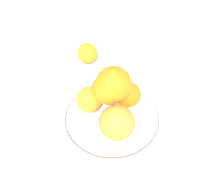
% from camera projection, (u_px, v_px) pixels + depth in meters
% --- Properties ---
extents(ground_plane, '(4.00, 4.00, 0.00)m').
position_uv_depth(ground_plane, '(112.00, 122.00, 0.58)').
color(ground_plane, white).
extents(fruit_bowl, '(0.27, 0.27, 0.04)m').
position_uv_depth(fruit_bowl, '(112.00, 118.00, 0.57)').
color(fruit_bowl, silver).
rests_on(fruit_bowl, ground_plane).
extents(orange_pile, '(0.17, 0.17, 0.14)m').
position_uv_depth(orange_pile, '(112.00, 99.00, 0.50)').
color(orange_pile, orange).
rests_on(orange_pile, fruit_bowl).
extents(stray_orange, '(0.07, 0.07, 0.07)m').
position_uv_depth(stray_orange, '(87.00, 53.00, 0.73)').
color(stray_orange, orange).
rests_on(stray_orange, ground_plane).
extents(drinking_glass, '(0.08, 0.08, 0.10)m').
position_uv_depth(drinking_glass, '(114.00, 39.00, 0.75)').
color(drinking_glass, silver).
rests_on(drinking_glass, ground_plane).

